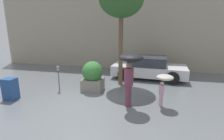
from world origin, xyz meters
TOP-DOWN VIEW (x-y plane):
  - ground_plane at (0.00, 0.00)m, footprint 40.00×40.00m
  - building_facade at (0.00, 6.50)m, footprint 18.00×0.30m
  - planter_box at (-0.10, 1.59)m, footprint 0.96×0.96m
  - person_adult at (1.82, 0.21)m, footprint 0.86×0.86m
  - person_child at (3.04, 0.52)m, footprint 0.62×0.62m
  - parked_car_near at (2.42, 4.39)m, footprint 4.31×2.24m
  - parking_meter at (-1.67, 1.26)m, footprint 0.14×0.14m
  - newspaper_box at (-3.09, -0.16)m, footprint 0.50×0.44m

SIDE VIEW (x-z plane):
  - ground_plane at x=0.00m, z-range 0.00..0.00m
  - newspaper_box at x=-3.09m, z-range 0.00..0.90m
  - parked_car_near at x=2.42m, z-range -0.04..1.23m
  - planter_box at x=-0.10m, z-range 0.02..1.42m
  - parking_meter at x=-1.67m, z-range 0.26..1.43m
  - person_child at x=3.04m, z-range 0.37..1.63m
  - person_adult at x=1.82m, z-range 0.49..2.52m
  - building_facade at x=0.00m, z-range 0.00..6.00m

